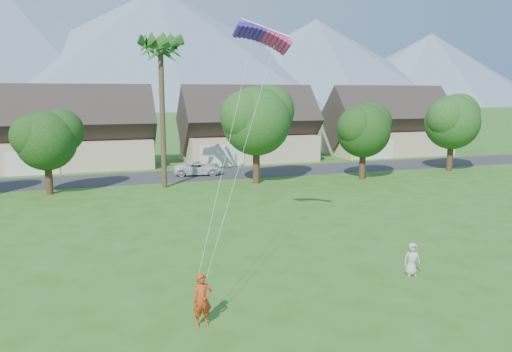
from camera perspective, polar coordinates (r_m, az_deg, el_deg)
name	(u,v)px	position (r m, az deg, el deg)	size (l,w,h in m)	color
ground	(354,341)	(17.17, 11.11, -18.00)	(500.00, 500.00, 0.00)	#2D6019
street	(177,176)	(48.45, -8.97, 0.00)	(90.00, 7.00, 0.01)	#2D2D30
kite_flyer	(202,300)	(17.55, -6.16, -13.91)	(0.67, 0.44, 1.85)	#BB3A15
watcher	(412,259)	(23.05, 17.40, -9.05)	(0.71, 0.46, 1.44)	#B9BAB5
parked_car	(198,168)	(48.71, -6.65, 0.87)	(2.16, 4.68, 1.30)	silver
mountain_ridge	(123,52)	(274.61, -14.94, 13.57)	(540.00, 240.00, 70.00)	slate
houses_row	(168,133)	(56.95, -10.06, 4.85)	(72.75, 8.19, 8.86)	beige
tree_row	(174,130)	(41.73, -9.31, 5.24)	(62.27, 6.67, 8.45)	#47301C
fan_palm	(160,44)	(42.26, -10.89, 14.63)	(3.00, 3.00, 13.80)	#4C3D26
parafoil_kite	(263,35)	(25.26, 0.82, 15.82)	(2.87, 1.16, 0.50)	#4117B1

